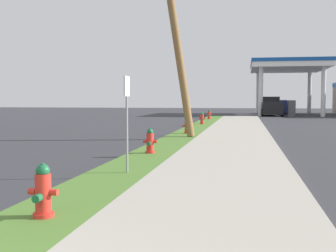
% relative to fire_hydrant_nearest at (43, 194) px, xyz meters
% --- Properties ---
extents(fire_hydrant_nearest, '(0.42, 0.38, 0.74)m').
position_rel_fire_hydrant_nearest_xyz_m(fire_hydrant_nearest, '(0.00, 0.00, 0.00)').
color(fire_hydrant_nearest, red).
rests_on(fire_hydrant_nearest, grass_verge).
extents(fire_hydrant_second, '(0.42, 0.38, 0.74)m').
position_rel_fire_hydrant_nearest_xyz_m(fire_hydrant_second, '(-0.08, 7.13, 0.00)').
color(fire_hydrant_second, red).
rests_on(fire_hydrant_second, grass_verge).
extents(fire_hydrant_third, '(0.42, 0.37, 0.74)m').
position_rel_fire_hydrant_nearest_xyz_m(fire_hydrant_third, '(0.02, 14.69, 0.00)').
color(fire_hydrant_third, red).
rests_on(fire_hydrant_third, grass_verge).
extents(fire_hydrant_fourth, '(0.42, 0.37, 0.74)m').
position_rel_fire_hydrant_nearest_xyz_m(fire_hydrant_fourth, '(-0.04, 22.42, 0.00)').
color(fire_hydrant_fourth, red).
rests_on(fire_hydrant_fourth, grass_verge).
extents(fire_hydrant_fifth, '(0.42, 0.38, 0.74)m').
position_rel_fire_hydrant_nearest_xyz_m(fire_hydrant_fifth, '(-0.16, 29.28, 0.00)').
color(fire_hydrant_fifth, red).
rests_on(fire_hydrant_fifth, grass_verge).
extents(utility_pole_midground, '(2.16, 0.72, 8.61)m').
position_rel_fire_hydrant_nearest_xyz_m(utility_pole_midground, '(-0.22, 12.77, 4.06)').
color(utility_pole_midground, olive).
rests_on(utility_pole_midground, grass_verge).
extents(street_sign_post, '(0.05, 0.36, 2.12)m').
position_rel_fire_hydrant_nearest_xyz_m(street_sign_post, '(0.17, 3.67, 1.19)').
color(street_sign_post, gray).
rests_on(street_sign_post, grass_verge).
extents(car_navy_by_near_pump, '(2.06, 4.55, 1.57)m').
position_rel_fire_hydrant_nearest_xyz_m(car_navy_by_near_pump, '(7.01, 46.83, 0.28)').
color(car_navy_by_near_pump, navy).
rests_on(car_navy_by_near_pump, ground).
extents(truck_black_at_forecourt, '(2.30, 5.47, 1.97)m').
position_rel_fire_hydrant_nearest_xyz_m(truck_black_at_forecourt, '(5.26, 40.48, 0.47)').
color(truck_black_at_forecourt, black).
rests_on(truck_black_at_forecourt, ground).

